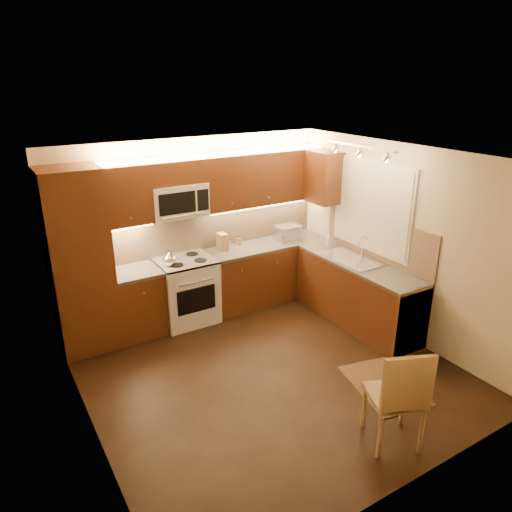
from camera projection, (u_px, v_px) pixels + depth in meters
floor at (269, 372)px, 5.63m from camera, size 4.00×4.00×0.01m
ceiling at (272, 158)px, 4.74m from camera, size 4.00×4.00×0.01m
wall_back at (194, 227)px, 6.78m from camera, size 4.00×0.01×2.50m
wall_front at (415, 363)px, 3.59m from camera, size 4.00×0.01×2.50m
wall_left at (80, 320)px, 4.21m from camera, size 0.01×4.00×2.50m
wall_right at (401, 242)px, 6.16m from camera, size 0.01×4.00×2.50m
pantry at (80, 262)px, 5.78m from camera, size 0.70×0.60×2.30m
base_cab_back_left at (138, 303)px, 6.35m from camera, size 0.62×0.60×0.86m
counter_back_left at (135, 272)px, 6.19m from camera, size 0.62×0.60×0.04m
base_cab_back_right at (267, 273)px, 7.34m from camera, size 1.92×0.60×0.86m
counter_back_right at (267, 245)px, 7.18m from camera, size 1.92×0.60×0.04m
base_cab_right at (357, 294)px, 6.62m from camera, size 0.60×2.00×0.86m
counter_right at (360, 264)px, 6.46m from camera, size 0.60×2.00×0.04m
dishwasher at (395, 314)px, 6.06m from camera, size 0.58×0.60×0.84m
backsplash_back at (216, 227)px, 6.96m from camera, size 3.30×0.02×0.60m
backsplash_right at (377, 238)px, 6.49m from camera, size 0.02×2.00×0.60m
upper_cab_back_left at (124, 195)px, 5.94m from camera, size 0.62×0.35×0.75m
upper_cab_back_right at (263, 178)px, 6.93m from camera, size 1.92×0.35×0.75m
upper_cab_bridge at (175, 172)px, 6.20m from camera, size 0.76×0.35×0.31m
upper_cab_right_corner at (324, 177)px, 6.97m from camera, size 0.35×0.50×0.75m
stove at (187, 290)px, 6.66m from camera, size 0.76×0.65×0.92m
microwave at (178, 200)px, 6.32m from camera, size 0.76×0.38×0.44m
window_frame at (372, 207)px, 6.46m from camera, size 0.03×1.44×1.24m
window_blinds at (371, 207)px, 6.45m from camera, size 0.02×1.36×1.16m
sink at (353, 254)px, 6.55m from camera, size 0.52×0.86×0.15m
faucet at (363, 246)px, 6.61m from camera, size 0.20×0.04×0.30m
track_light_bar at (360, 146)px, 5.83m from camera, size 0.04×1.20×0.03m
kettle at (170, 258)px, 6.26m from camera, size 0.20×0.20×0.20m
toaster_oven at (287, 233)px, 7.32m from camera, size 0.39×0.30×0.22m
knife_block at (222, 241)px, 6.89m from camera, size 0.11×0.18×0.24m
spice_jar_a at (230, 243)px, 7.07m from camera, size 0.04×0.04×0.10m
spice_jar_b at (227, 245)px, 6.96m from camera, size 0.05×0.05×0.10m
spice_jar_c at (236, 241)px, 7.12m from camera, size 0.06×0.06×0.10m
spice_jar_d at (240, 242)px, 7.10m from camera, size 0.06×0.06×0.10m
soap_bottle at (329, 240)px, 7.08m from camera, size 0.08×0.08×0.17m
rug at (384, 385)px, 5.37m from camera, size 0.84×1.09×0.01m
dining_chair at (395, 394)px, 4.39m from camera, size 0.61×0.61×1.05m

